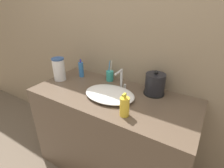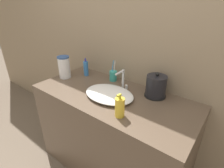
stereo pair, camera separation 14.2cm
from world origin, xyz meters
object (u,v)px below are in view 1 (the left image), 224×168
Objects in this scene: toothbrush_cup at (110,76)px; shampoo_bottle at (81,69)px; electric_kettle at (155,85)px; lotion_bottle at (124,107)px; faucet at (121,78)px; water_pitcher at (59,69)px.

shampoo_bottle is (-0.30, -0.07, 0.03)m from toothbrush_cup.
toothbrush_cup is 1.06× the size of shampoo_bottle.
electric_kettle is 0.41m from lotion_bottle.
shampoo_bottle is (-0.48, 0.02, -0.02)m from faucet.
lotion_bottle is at bearing -58.37° from faucet.
faucet is 0.83× the size of electric_kettle.
electric_kettle is at bearing -3.69° from toothbrush_cup.
faucet is 0.79× the size of water_pitcher.
electric_kettle is 0.96× the size of water_pitcher.
faucet is at bearing 121.63° from lotion_bottle.
lotion_bottle is at bearing -27.80° from shampoo_bottle.
electric_kettle is at bearing 13.12° from water_pitcher.
toothbrush_cup is at bearing 176.31° from electric_kettle.
water_pitcher is (-0.43, -0.24, 0.06)m from toothbrush_cup.
shampoo_bottle is (-0.76, -0.04, -0.00)m from electric_kettle.
electric_kettle is at bearing 2.97° from shampoo_bottle.
toothbrush_cup is 0.94× the size of water_pitcher.
water_pitcher is (-0.61, -0.15, 0.02)m from faucet.
shampoo_bottle is 0.22m from water_pitcher.
water_pitcher is at bearing -151.27° from toothbrush_cup.
lotion_bottle is 0.79× the size of water_pitcher.
electric_kettle is 0.76m from shampoo_bottle.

